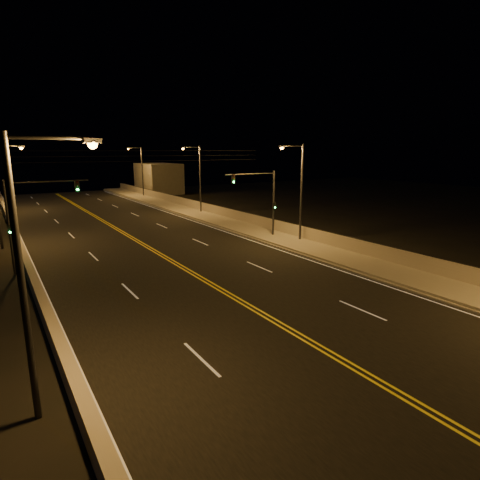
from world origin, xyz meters
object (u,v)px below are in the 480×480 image
streetlight_2 (198,175)px  streetlight_4 (31,260)px  traffic_signal_left (26,214)px  streetlight_1 (299,186)px  traffic_signal_right (265,197)px  streetlight_3 (140,168)px

streetlight_2 → streetlight_4: 39.09m
streetlight_2 → traffic_signal_left: 25.98m
streetlight_1 → traffic_signal_left: 20.51m
streetlight_1 → streetlight_4: 25.42m
traffic_signal_right → traffic_signal_left: size_ratio=1.00×
streetlight_3 → traffic_signal_right: 37.86m
streetlight_4 → streetlight_3: bearing=68.5°
streetlight_1 → traffic_signal_right: 3.34m
streetlight_3 → streetlight_4: bearing=-111.5°
traffic_signal_right → streetlight_1: bearing=-61.8°
streetlight_1 → streetlight_3: 40.62m
streetlight_2 → streetlight_4: bearing=-123.2°
streetlight_4 → traffic_signal_right: size_ratio=1.38×
traffic_signal_right → traffic_signal_left: 18.79m
streetlight_1 → streetlight_2: bearing=90.0°
traffic_signal_right → traffic_signal_left: bearing=180.0°
streetlight_3 → streetlight_4: (-21.40, -54.33, 0.00)m
streetlight_2 → traffic_signal_right: 16.29m
streetlight_3 → traffic_signal_right: size_ratio=1.38×
traffic_signal_right → streetlight_2: bearing=84.7°
streetlight_4 → traffic_signal_left: streetlight_4 is taller
streetlight_1 → traffic_signal_right: size_ratio=1.38×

